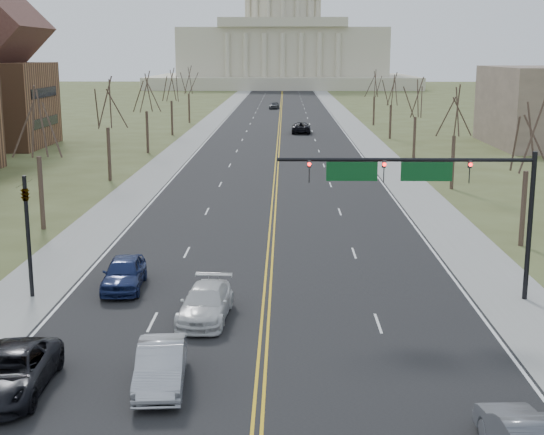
{
  "coord_description": "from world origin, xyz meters",
  "views": [
    {
      "loc": [
        0.85,
        -21.69,
        11.68
      ],
      "look_at": [
        0.17,
        18.17,
        3.0
      ],
      "focal_mm": 50.0,
      "sensor_mm": 36.0,
      "label": 1
    }
  ],
  "objects_px": {
    "car_far_nb": "(301,127)",
    "car_sb_outer_second": "(124,273)",
    "car_sb_outer_lead": "(11,372)",
    "car_sb_inner_second": "(206,303)",
    "signal_left": "(27,223)",
    "signal_mast": "(425,182)",
    "car_far_sb": "(274,105)",
    "car_sb_inner_lead": "(161,366)"
  },
  "relations": [
    {
      "from": "car_sb_outer_lead",
      "to": "car_far_nb",
      "type": "height_order",
      "value": "car_far_nb"
    },
    {
      "from": "car_sb_inner_lead",
      "to": "car_far_sb",
      "type": "distance_m",
      "value": 137.77
    },
    {
      "from": "car_sb_inner_second",
      "to": "signal_mast",
      "type": "bearing_deg",
      "value": 20.56
    },
    {
      "from": "signal_mast",
      "to": "signal_left",
      "type": "bearing_deg",
      "value": 180.0
    },
    {
      "from": "car_far_sb",
      "to": "car_sb_outer_second",
      "type": "bearing_deg",
      "value": -85.12
    },
    {
      "from": "car_sb_inner_second",
      "to": "car_far_nb",
      "type": "distance_m",
      "value": 81.13
    },
    {
      "from": "signal_mast",
      "to": "car_sb_inner_second",
      "type": "bearing_deg",
      "value": -163.15
    },
    {
      "from": "car_sb_outer_lead",
      "to": "car_far_nb",
      "type": "relative_size",
      "value": 0.93
    },
    {
      "from": "car_sb_inner_lead",
      "to": "car_sb_outer_lead",
      "type": "relative_size",
      "value": 0.86
    },
    {
      "from": "car_sb_inner_lead",
      "to": "car_sb_outer_second",
      "type": "bearing_deg",
      "value": 103.2
    },
    {
      "from": "car_far_sb",
      "to": "signal_left",
      "type": "bearing_deg",
      "value": -86.99
    },
    {
      "from": "signal_mast",
      "to": "signal_left",
      "type": "height_order",
      "value": "signal_mast"
    },
    {
      "from": "car_far_nb",
      "to": "signal_left",
      "type": "bearing_deg",
      "value": 80.44
    },
    {
      "from": "car_sb_outer_lead",
      "to": "car_sb_inner_second",
      "type": "height_order",
      "value": "car_sb_outer_lead"
    },
    {
      "from": "signal_mast",
      "to": "car_sb_inner_second",
      "type": "distance_m",
      "value": 11.69
    },
    {
      "from": "signal_left",
      "to": "car_sb_inner_lead",
      "type": "distance_m",
      "value": 13.16
    },
    {
      "from": "signal_mast",
      "to": "car_sb_outer_lead",
      "type": "bearing_deg",
      "value": -146.48
    },
    {
      "from": "signal_mast",
      "to": "car_far_sb",
      "type": "relative_size",
      "value": 2.72
    },
    {
      "from": "car_far_sb",
      "to": "car_sb_inner_second",
      "type": "bearing_deg",
      "value": -83.02
    },
    {
      "from": "signal_left",
      "to": "car_sb_outer_second",
      "type": "bearing_deg",
      "value": 17.74
    },
    {
      "from": "signal_mast",
      "to": "car_sb_inner_lead",
      "type": "bearing_deg",
      "value": -137.51
    },
    {
      "from": "signal_mast",
      "to": "car_sb_inner_lead",
      "type": "distance_m",
      "value": 15.7
    },
    {
      "from": "car_sb_outer_lead",
      "to": "car_sb_outer_second",
      "type": "xyz_separation_m",
      "value": [
        1.45,
        12.06,
        0.05
      ]
    },
    {
      "from": "signal_left",
      "to": "car_sb_inner_lead",
      "type": "height_order",
      "value": "signal_left"
    },
    {
      "from": "car_sb_inner_second",
      "to": "car_sb_inner_lead",
      "type": "bearing_deg",
      "value": -93.45
    },
    {
      "from": "signal_mast",
      "to": "car_sb_outer_second",
      "type": "relative_size",
      "value": 2.53
    },
    {
      "from": "signal_left",
      "to": "car_sb_outer_lead",
      "type": "height_order",
      "value": "signal_left"
    },
    {
      "from": "signal_mast",
      "to": "car_far_sb",
      "type": "height_order",
      "value": "signal_mast"
    },
    {
      "from": "signal_left",
      "to": "car_far_sb",
      "type": "height_order",
      "value": "signal_left"
    },
    {
      "from": "car_sb_outer_lead",
      "to": "car_sb_inner_second",
      "type": "relative_size",
      "value": 1.08
    },
    {
      "from": "car_sb_inner_second",
      "to": "signal_left",
      "type": "bearing_deg",
      "value": 164.6
    },
    {
      "from": "car_sb_inner_second",
      "to": "car_far_nb",
      "type": "bearing_deg",
      "value": 89.52
    },
    {
      "from": "signal_left",
      "to": "signal_mast",
      "type": "bearing_deg",
      "value": -0.0
    },
    {
      "from": "car_sb_outer_lead",
      "to": "car_sb_inner_second",
      "type": "xyz_separation_m",
      "value": [
        6.04,
        7.63,
        -0.03
      ]
    },
    {
      "from": "signal_mast",
      "to": "car_far_nb",
      "type": "height_order",
      "value": "signal_mast"
    },
    {
      "from": "signal_mast",
      "to": "car_far_nb",
      "type": "distance_m",
      "value": 78.12
    },
    {
      "from": "signal_mast",
      "to": "car_sb_inner_second",
      "type": "xyz_separation_m",
      "value": [
        -10.11,
        -3.06,
        -5.01
      ]
    },
    {
      "from": "car_far_nb",
      "to": "car_sb_outer_second",
      "type": "bearing_deg",
      "value": 83.36
    },
    {
      "from": "car_sb_outer_second",
      "to": "car_far_sb",
      "type": "distance_m",
      "value": 126.47
    },
    {
      "from": "car_sb_outer_lead",
      "to": "car_far_sb",
      "type": "distance_m",
      "value": 138.58
    },
    {
      "from": "car_sb_outer_lead",
      "to": "car_far_nb",
      "type": "bearing_deg",
      "value": 80.58
    },
    {
      "from": "car_sb_outer_second",
      "to": "car_sb_inner_second",
      "type": "bearing_deg",
      "value": -47.33
    }
  ]
}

